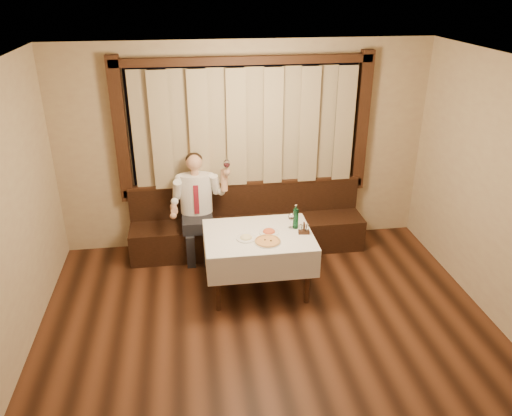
{
  "coord_description": "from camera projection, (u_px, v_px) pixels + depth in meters",
  "views": [
    {
      "loc": [
        -0.76,
        -3.41,
        3.51
      ],
      "look_at": [
        0.0,
        1.9,
        1.0
      ],
      "focal_mm": 35.0,
      "sensor_mm": 36.0,
      "label": 1
    }
  ],
  "objects": [
    {
      "name": "room",
      "position": [
        269.0,
        202.0,
        4.88
      ],
      "size": [
        5.01,
        6.01,
        2.81
      ],
      "color": "black",
      "rests_on": "ground"
    },
    {
      "name": "pasta_red",
      "position": [
        269.0,
        230.0,
        5.86
      ],
      "size": [
        0.24,
        0.24,
        0.08
      ],
      "rotation": [
        0.0,
        0.0,
        0.22
      ],
      "color": "white",
      "rests_on": "dining_table"
    },
    {
      "name": "green_bottle",
      "position": [
        296.0,
        218.0,
        5.93
      ],
      "size": [
        0.07,
        0.07,
        0.31
      ],
      "rotation": [
        0.0,
        0.0,
        -0.09
      ],
      "color": "#12552F",
      "rests_on": "dining_table"
    },
    {
      "name": "banquette",
      "position": [
        248.0,
        228.0,
        6.95
      ],
      "size": [
        3.2,
        0.61,
        0.94
      ],
      "color": "black",
      "rests_on": "ground"
    },
    {
      "name": "pizza",
      "position": [
        268.0,
        241.0,
        5.66
      ],
      "size": [
        0.31,
        0.31,
        0.03
      ],
      "rotation": [
        0.0,
        0.0,
        -0.02
      ],
      "color": "white",
      "rests_on": "dining_table"
    },
    {
      "name": "seated_man",
      "position": [
        197.0,
        199.0,
        6.57
      ],
      "size": [
        0.8,
        0.59,
        1.44
      ],
      "color": "black",
      "rests_on": "ground"
    },
    {
      "name": "cruet_caddy",
      "position": [
        304.0,
        230.0,
        5.84
      ],
      "size": [
        0.13,
        0.08,
        0.14
      ],
      "rotation": [
        0.0,
        0.0,
        -0.1
      ],
      "color": "black",
      "rests_on": "dining_table"
    },
    {
      "name": "pasta_cream",
      "position": [
        246.0,
        236.0,
        5.73
      ],
      "size": [
        0.23,
        0.23,
        0.08
      ],
      "rotation": [
        0.0,
        0.0,
        -0.34
      ],
      "color": "white",
      "rests_on": "dining_table"
    },
    {
      "name": "table_wine_glass",
      "position": [
        291.0,
        217.0,
        5.92
      ],
      "size": [
        0.07,
        0.07,
        0.2
      ],
      "rotation": [
        0.0,
        0.0,
        0.38
      ],
      "color": "white",
      "rests_on": "dining_table"
    },
    {
      "name": "dining_table",
      "position": [
        258.0,
        242.0,
        5.89
      ],
      "size": [
        1.27,
        0.97,
        0.76
      ],
      "color": "black",
      "rests_on": "ground"
    }
  ]
}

